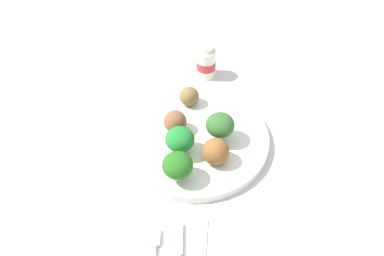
# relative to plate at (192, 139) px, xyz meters

# --- Properties ---
(ground_plane) EXTENTS (4.00, 4.00, 0.00)m
(ground_plane) POSITION_rel_plate_xyz_m (0.00, 0.00, -0.01)
(ground_plane) COLOR beige
(plate) EXTENTS (0.28, 0.28, 0.02)m
(plate) POSITION_rel_plate_xyz_m (0.00, 0.00, 0.00)
(plate) COLOR white
(plate) RESTS_ON ground_plane
(broccoli_floret_front_right) EXTENTS (0.05, 0.05, 0.06)m
(broccoli_floret_front_right) POSITION_rel_plate_xyz_m (-0.01, -0.05, 0.04)
(broccoli_floret_front_right) COLOR #9AC56E
(broccoli_floret_front_right) RESTS_ON plate
(broccoli_floret_mid_left) EXTENTS (0.05, 0.05, 0.05)m
(broccoli_floret_mid_left) POSITION_rel_plate_xyz_m (-0.04, 0.02, 0.04)
(broccoli_floret_mid_left) COLOR #8ECF6C
(broccoli_floret_mid_left) RESTS_ON plate
(broccoli_floret_mid_right) EXTENTS (0.05, 0.05, 0.05)m
(broccoli_floret_mid_right) POSITION_rel_plate_xyz_m (-0.10, 0.02, 0.04)
(broccoli_floret_mid_right) COLOR #A3BA7E
(broccoli_floret_mid_right) RESTS_ON plate
(meatball_mid_right) EXTENTS (0.04, 0.04, 0.04)m
(meatball_mid_right) POSITION_rel_plate_xyz_m (0.01, 0.03, 0.03)
(meatball_mid_right) COLOR brown
(meatball_mid_right) RESTS_ON plate
(meatball_back_left) EXTENTS (0.05, 0.05, 0.05)m
(meatball_back_left) POSITION_rel_plate_xyz_m (-0.06, -0.04, 0.03)
(meatball_back_left) COLOR brown
(meatball_back_left) RESTS_ON plate
(meatball_back_right) EXTENTS (0.04, 0.04, 0.04)m
(meatball_back_right) POSITION_rel_plate_xyz_m (0.09, 0.01, 0.03)
(meatball_back_right) COLOR brown
(meatball_back_right) RESTS_ON plate
(yogurt_bottle) EXTENTS (0.04, 0.04, 0.07)m
(yogurt_bottle) POSITION_rel_plate_xyz_m (0.20, -0.02, 0.03)
(yogurt_bottle) COLOR white
(yogurt_bottle) RESTS_ON ground_plane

